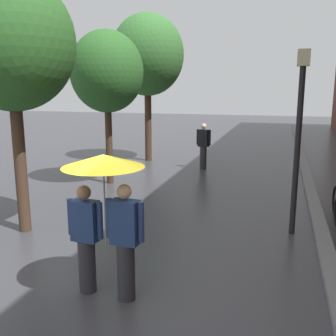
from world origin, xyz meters
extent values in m
plane|color=#38383D|center=(0.00, 0.00, 0.00)|extent=(80.00, 80.00, 0.00)
cube|color=slate|center=(3.20, 10.00, 0.06)|extent=(0.30, 36.00, 0.12)
cylinder|color=#473323|center=(-2.97, 1.97, 1.46)|extent=(0.25, 0.25, 2.92)
ellipsoid|color=#2D6628|center=(-2.97, 1.97, 3.94)|extent=(2.55, 2.55, 2.72)
cylinder|color=#473323|center=(-3.01, 6.41, 1.30)|extent=(0.22, 0.22, 2.60)
ellipsoid|color=#2D6628|center=(-3.01, 6.41, 3.54)|extent=(2.27, 2.27, 2.52)
cylinder|color=#473323|center=(-3.14, 10.54, 1.57)|extent=(0.28, 0.28, 3.14)
ellipsoid|color=#387533|center=(-3.14, 10.54, 4.37)|extent=(2.97, 2.97, 3.29)
torus|color=black|center=(3.64, 5.14, 0.35)|extent=(0.08, 0.70, 0.70)
cylinder|color=#2D2D33|center=(-0.44, 0.08, 0.41)|extent=(0.26, 0.26, 0.82)
cube|color=navy|center=(-0.44, 0.08, 1.13)|extent=(0.41, 0.25, 0.62)
sphere|color=#9E7051|center=(-0.44, 0.08, 1.56)|extent=(0.21, 0.21, 0.21)
cylinder|color=navy|center=(-0.69, 0.09, 1.16)|extent=(0.09, 0.09, 0.55)
cylinder|color=navy|center=(-0.19, 0.06, 1.16)|extent=(0.09, 0.09, 0.55)
cylinder|color=#2D2D33|center=(0.21, 0.03, 0.43)|extent=(0.26, 0.26, 0.86)
cube|color=navy|center=(0.21, 0.03, 1.19)|extent=(0.41, 0.25, 0.65)
sphere|color=tan|center=(0.21, 0.03, 1.64)|extent=(0.21, 0.21, 0.21)
cylinder|color=navy|center=(-0.04, 0.05, 1.22)|extent=(0.09, 0.09, 0.58)
cylinder|color=navy|center=(0.46, 0.02, 1.22)|extent=(0.09, 0.09, 0.58)
cylinder|color=#9E9EA3|center=(-0.11, 0.08, 1.39)|extent=(0.02, 0.02, 1.18)
cone|color=yellow|center=(-0.11, 0.08, 2.05)|extent=(1.18, 1.18, 0.18)
cylinder|color=black|center=(2.60, 3.45, 1.73)|extent=(0.12, 0.12, 3.47)
cube|color=beige|center=(2.60, 3.45, 3.63)|extent=(0.24, 0.24, 0.32)
cylinder|color=#2D2D33|center=(-0.55, 9.50, 0.43)|extent=(0.26, 0.26, 0.86)
cube|color=black|center=(-0.55, 9.50, 1.19)|extent=(0.44, 0.32, 0.65)
sphere|color=beige|center=(-0.55, 9.50, 1.63)|extent=(0.21, 0.21, 0.21)
cylinder|color=black|center=(-0.30, 9.43, 1.22)|extent=(0.09, 0.09, 0.58)
cylinder|color=black|center=(-0.79, 9.56, 1.22)|extent=(0.09, 0.09, 0.58)
camera|label=1|loc=(2.26, -4.73, 3.05)|focal=40.96mm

